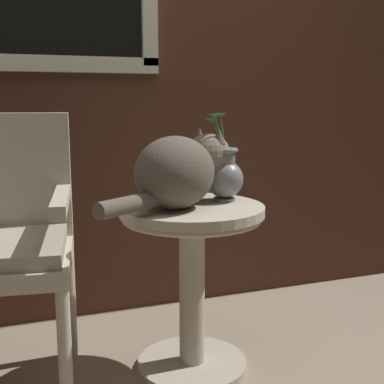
% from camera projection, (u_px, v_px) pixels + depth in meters
% --- Properties ---
extents(ground_plane, '(6.00, 6.00, 0.00)m').
position_uv_depth(ground_plane, '(179.00, 383.00, 1.89)').
color(ground_plane, gray).
extents(back_wall, '(4.00, 0.07, 2.60)m').
position_uv_depth(back_wall, '(122.00, 37.00, 2.35)').
color(back_wall, '#47281C').
rests_on(back_wall, ground_plane).
extents(wicker_side_table, '(0.53, 0.53, 0.64)m').
position_uv_depth(wicker_side_table, '(192.00, 259.00, 1.93)').
color(wicker_side_table, '#B2A893').
rests_on(wicker_side_table, ground_plane).
extents(cat, '(0.58, 0.41, 0.28)m').
position_uv_depth(cat, '(180.00, 170.00, 1.83)').
color(cat, brown).
rests_on(cat, wicker_side_table).
extents(pewter_vase_with_ivy, '(0.14, 0.14, 0.33)m').
position_uv_depth(pewter_vase_with_ivy, '(224.00, 174.00, 1.96)').
color(pewter_vase_with_ivy, slate).
rests_on(pewter_vase_with_ivy, wicker_side_table).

